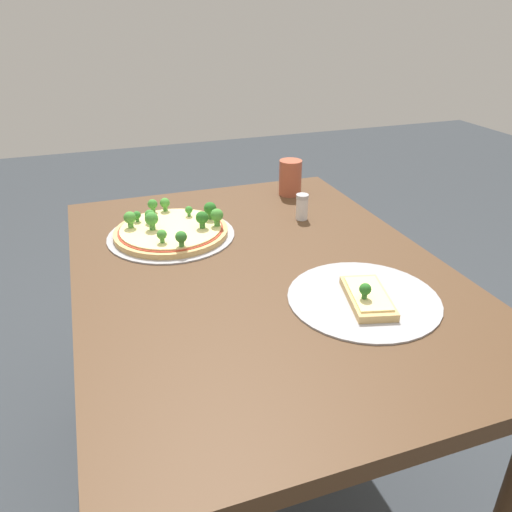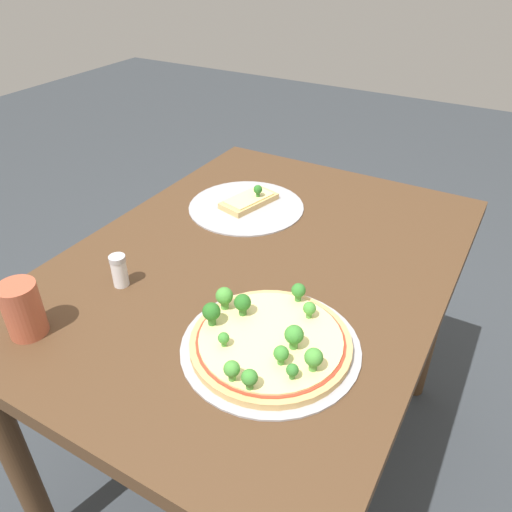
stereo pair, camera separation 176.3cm
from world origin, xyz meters
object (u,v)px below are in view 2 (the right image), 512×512
at_px(pizza_tray_slice, 248,204).
at_px(condiment_shaker, 119,270).
at_px(drinking_cup, 23,310).
at_px(dining_table, 258,294).
at_px(pizza_tray_whole, 269,341).

relative_size(pizza_tray_slice, condiment_shaker, 4.30).
relative_size(pizza_tray_slice, drinking_cup, 2.85).
bearing_deg(pizza_tray_slice, dining_table, 36.24).
bearing_deg(drinking_cup, pizza_tray_slice, 170.94).
distance_m(dining_table, pizza_tray_slice, 0.28).
bearing_deg(dining_table, condiment_shaker, -41.66).
height_order(drinking_cup, condiment_shaker, drinking_cup).
bearing_deg(dining_table, drinking_cup, -30.52).
relative_size(drinking_cup, condiment_shaker, 1.51).
bearing_deg(pizza_tray_slice, pizza_tray_whole, 34.78).
relative_size(dining_table, condiment_shaker, 15.50).
relative_size(dining_table, pizza_tray_whole, 3.42).
bearing_deg(pizza_tray_whole, dining_table, -146.53).
xyz_separation_m(pizza_tray_slice, drinking_cup, (0.63, -0.10, 0.05)).
distance_m(pizza_tray_whole, pizza_tray_slice, 0.54).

